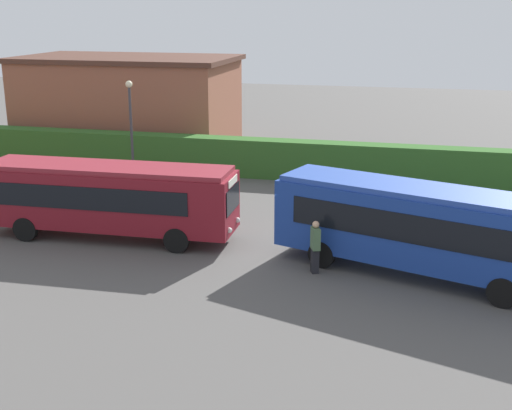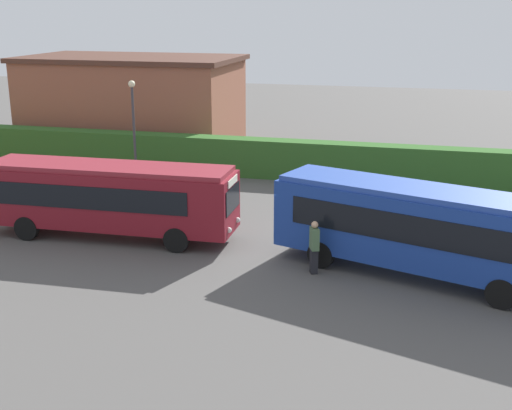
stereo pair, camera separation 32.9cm
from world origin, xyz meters
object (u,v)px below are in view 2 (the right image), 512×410
(bus_maroon, at_px, (110,196))
(person_left, at_px, (314,246))
(bus_blue, at_px, (419,226))
(person_right, at_px, (476,245))
(lamppost, at_px, (133,120))
(person_center, at_px, (377,217))

(bus_maroon, distance_m, person_left, 8.94)
(bus_blue, bearing_deg, person_right, 52.19)
(bus_blue, bearing_deg, bus_maroon, -167.02)
(person_left, height_order, lamppost, lamppost)
(bus_blue, relative_size, person_left, 5.44)
(bus_blue, height_order, person_center, bus_blue)
(person_left, height_order, person_center, person_left)
(bus_blue, height_order, lamppost, lamppost)
(person_left, bearing_deg, lamppost, 114.26)
(person_left, distance_m, lamppost, 15.59)
(bus_maroon, height_order, person_left, bus_maroon)
(person_left, relative_size, person_right, 1.13)
(person_left, relative_size, person_center, 1.14)
(bus_blue, distance_m, person_right, 2.63)
(person_right, bearing_deg, person_center, 81.27)
(bus_blue, height_order, person_right, bus_blue)
(bus_maroon, relative_size, person_left, 5.44)
(person_right, bearing_deg, bus_blue, 148.05)
(person_left, bearing_deg, person_center, 43.41)
(bus_maroon, distance_m, lamppost, 9.10)
(person_left, xyz_separation_m, person_right, (5.57, 1.97, -0.14))
(bus_maroon, relative_size, person_right, 6.17)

